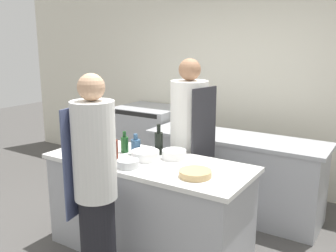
{
  "coord_description": "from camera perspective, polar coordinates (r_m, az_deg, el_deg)",
  "views": [
    {
      "loc": [
        1.89,
        -2.62,
        1.98
      ],
      "look_at": [
        0.0,
        0.35,
        1.16
      ],
      "focal_mm": 40.0,
      "sensor_mm": 36.0,
      "label": 1
    }
  ],
  "objects": [
    {
      "name": "ground_plane",
      "position": [
        3.79,
        -3.0,
        -18.41
      ],
      "size": [
        16.0,
        16.0,
        0.0
      ],
      "primitive_type": "plane",
      "color": "#4C4947"
    },
    {
      "name": "wall_back",
      "position": [
        5.14,
        10.77,
        6.42
      ],
      "size": [
        8.0,
        0.06,
        2.8
      ],
      "color": "silver",
      "rests_on": "ground_plane"
    },
    {
      "name": "prep_counter",
      "position": [
        3.57,
        -3.08,
        -12.15
      ],
      "size": [
        1.92,
        0.78,
        0.91
      ],
      "color": "#A8AAAF",
      "rests_on": "ground_plane"
    },
    {
      "name": "pass_counter",
      "position": [
        4.42,
        9.97,
        -7.24
      ],
      "size": [
        2.04,
        0.64,
        0.91
      ],
      "color": "#A8AAAF",
      "rests_on": "ground_plane"
    },
    {
      "name": "oven_range",
      "position": [
        5.51,
        -2.81,
        -2.35
      ],
      "size": [
        0.9,
        0.74,
        1.03
      ],
      "color": "#A8AAAF",
      "rests_on": "ground_plane"
    },
    {
      "name": "chef_at_prep_near",
      "position": [
        2.92,
        -11.0,
        -9.19
      ],
      "size": [
        0.36,
        0.35,
        1.75
      ],
      "rotation": [
        0.0,
        0.0,
        1.75
      ],
      "color": "black",
      "rests_on": "ground_plane"
    },
    {
      "name": "chef_at_stove",
      "position": [
        3.85,
        3.21,
        -3.18
      ],
      "size": [
        0.42,
        0.41,
        1.8
      ],
      "rotation": [
        0.0,
        0.0,
        -1.78
      ],
      "color": "black",
      "rests_on": "ground_plane"
    },
    {
      "name": "bottle_olive_oil",
      "position": [
        3.54,
        -1.42,
        -2.52
      ],
      "size": [
        0.08,
        0.08,
        0.29
      ],
      "color": "black",
      "rests_on": "prep_counter"
    },
    {
      "name": "bottle_vinegar",
      "position": [
        3.57,
        -4.93,
        -3.07
      ],
      "size": [
        0.09,
        0.09,
        0.2
      ],
      "color": "#2D5175",
      "rests_on": "prep_counter"
    },
    {
      "name": "bottle_wine",
      "position": [
        3.64,
        -6.62,
        -2.72
      ],
      "size": [
        0.07,
        0.07,
        0.21
      ],
      "color": "#19471E",
      "rests_on": "prep_counter"
    },
    {
      "name": "bottle_cooking_oil",
      "position": [
        3.42,
        -8.19,
        -3.48
      ],
      "size": [
        0.07,
        0.07,
        0.26
      ],
      "color": "#5B2319",
      "rests_on": "prep_counter"
    },
    {
      "name": "bowl_mixing_large",
      "position": [
        3.41,
        -3.46,
        -4.45
      ],
      "size": [
        0.25,
        0.25,
        0.08
      ],
      "color": "white",
      "rests_on": "prep_counter"
    },
    {
      "name": "bowl_prep_small",
      "position": [
        3.01,
        4.18,
        -7.23
      ],
      "size": [
        0.26,
        0.26,
        0.05
      ],
      "color": "tan",
      "rests_on": "prep_counter"
    },
    {
      "name": "bowl_ceramic_blue",
      "position": [
        3.44,
        0.93,
        -4.32
      ],
      "size": [
        0.22,
        0.22,
        0.08
      ],
      "color": "white",
      "rests_on": "prep_counter"
    },
    {
      "name": "bowl_wooden_salad",
      "position": [
        3.23,
        -6.12,
        -5.72
      ],
      "size": [
        0.19,
        0.19,
        0.07
      ],
      "color": "#B7BABC",
      "rests_on": "prep_counter"
    },
    {
      "name": "cutting_board",
      "position": [
        3.73,
        -11.78,
        -3.74
      ],
      "size": [
        0.33,
        0.22,
        0.01
      ],
      "color": "tan",
      "rests_on": "prep_counter"
    },
    {
      "name": "stockpot",
      "position": [
        4.54,
        4.13,
        1.03
      ],
      "size": [
        0.28,
        0.28,
        0.25
      ],
      "color": "#A8AAAF",
      "rests_on": "pass_counter"
    }
  ]
}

